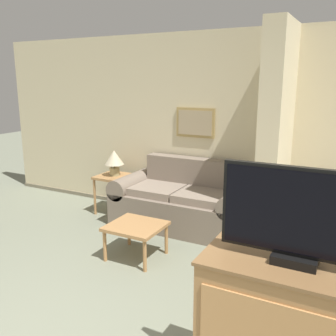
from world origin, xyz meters
name	(u,v)px	position (x,y,z in m)	size (l,w,h in m)	color
wall_back	(209,129)	(0.00, 3.52, 1.29)	(7.34, 0.16, 2.60)	beige
wall_partition_pillar	(276,138)	(1.02, 3.04, 1.30)	(0.24, 0.84, 2.60)	beige
couch	(182,203)	(-0.18, 3.04, 0.33)	(1.87, 0.84, 0.90)	gray
coffee_table	(136,229)	(-0.22, 1.95, 0.34)	(0.59, 0.56, 0.39)	#B27F4C
side_table	(115,181)	(-1.30, 3.06, 0.49)	(0.49, 0.49, 0.58)	#B27F4C
table_lamp	(114,159)	(-1.30, 3.06, 0.82)	(0.28, 0.28, 0.38)	tan
tv	(298,217)	(1.65, 0.64, 1.25)	(0.83, 0.16, 0.54)	black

